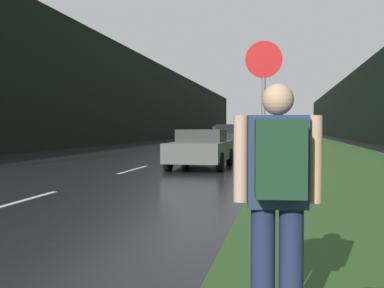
{
  "coord_description": "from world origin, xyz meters",
  "views": [
    {
      "loc": [
        4.76,
        0.04,
        1.36
      ],
      "look_at": [
        1.89,
        15.23,
        0.84
      ],
      "focal_mm": 45.0,
      "sensor_mm": 36.0,
      "label": 1
    }
  ],
  "objects_px": {
    "stop_sign": "(263,106)",
    "car_passing_near": "(201,148)",
    "car_oncoming": "(220,133)",
    "car_passing_far": "(231,139)",
    "hitchhiker_with_backpack": "(278,191)"
  },
  "relations": [
    {
      "from": "stop_sign",
      "to": "car_passing_near",
      "type": "xyz_separation_m",
      "value": [
        -2.38,
        7.55,
        -1.08
      ]
    },
    {
      "from": "car_passing_near",
      "to": "car_oncoming",
      "type": "height_order",
      "value": "car_oncoming"
    },
    {
      "from": "car_passing_near",
      "to": "car_passing_far",
      "type": "xyz_separation_m",
      "value": [
        -0.0,
        9.7,
        0.12
      ]
    },
    {
      "from": "stop_sign",
      "to": "car_passing_near",
      "type": "relative_size",
      "value": 0.66
    },
    {
      "from": "hitchhiker_with_backpack",
      "to": "car_passing_near",
      "type": "bearing_deg",
      "value": 96.21
    },
    {
      "from": "stop_sign",
      "to": "car_passing_near",
      "type": "distance_m",
      "value": 7.99
    },
    {
      "from": "hitchhiker_with_backpack",
      "to": "car_passing_near",
      "type": "distance_m",
      "value": 13.22
    },
    {
      "from": "hitchhiker_with_backpack",
      "to": "car_oncoming",
      "type": "height_order",
      "value": "hitchhiker_with_backpack"
    },
    {
      "from": "car_oncoming",
      "to": "car_passing_near",
      "type": "bearing_deg",
      "value": -83.71
    },
    {
      "from": "car_passing_far",
      "to": "hitchhiker_with_backpack",
      "type": "bearing_deg",
      "value": 96.77
    },
    {
      "from": "car_passing_near",
      "to": "car_oncoming",
      "type": "relative_size",
      "value": 1.01
    },
    {
      "from": "hitchhiker_with_backpack",
      "to": "car_passing_far",
      "type": "relative_size",
      "value": 0.4
    },
    {
      "from": "car_oncoming",
      "to": "car_passing_far",
      "type": "bearing_deg",
      "value": -81.51
    },
    {
      "from": "car_oncoming",
      "to": "stop_sign",
      "type": "bearing_deg",
      "value": -81.75
    },
    {
      "from": "car_passing_far",
      "to": "car_oncoming",
      "type": "relative_size",
      "value": 0.96
    }
  ]
}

